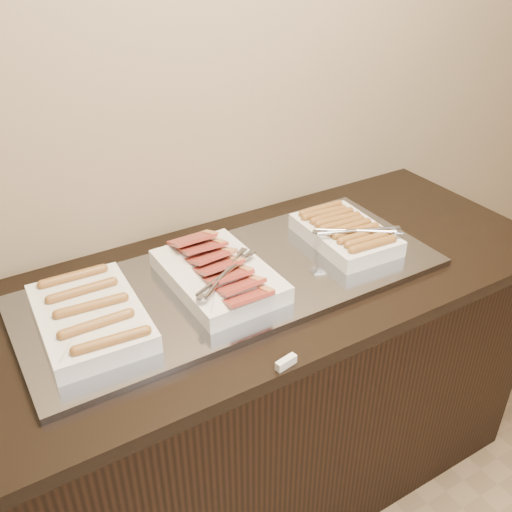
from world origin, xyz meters
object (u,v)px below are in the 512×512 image
Objects in this scene: counter at (230,400)px; warming_tray at (235,281)px; dish_right at (346,233)px; dish_left at (90,316)px; dish_center at (219,274)px.

counter is 0.46m from warming_tray.
dish_right is (0.39, -0.00, 0.04)m from warming_tray.
dish_left is 0.36m from dish_center.
warming_tray is 0.41m from dish_left.
dish_center reaches higher than dish_right.
counter is 5.18× the size of dish_center.
counter is 0.66m from dish_right.
dish_left is 0.95× the size of dish_center.
dish_left is (-0.41, 0.00, 0.04)m from warming_tray.
dish_right reaches higher than warming_tray.
dish_right is (0.45, -0.00, 0.00)m from dish_center.
dish_center is (-0.03, -0.00, 0.50)m from counter.
dish_center is 1.19× the size of dish_right.
counter is at bearing -177.60° from dish_right.
dish_right is at bearing -0.66° from warming_tray.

